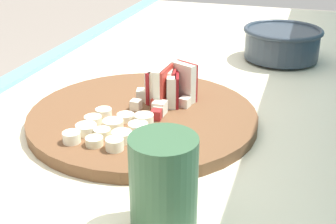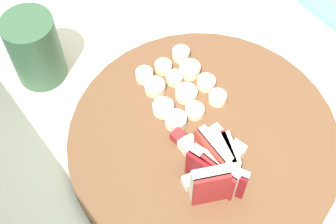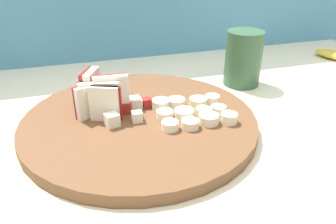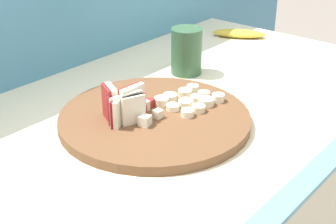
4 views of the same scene
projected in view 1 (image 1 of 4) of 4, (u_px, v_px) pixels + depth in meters
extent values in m
cube|color=#60A8C6|center=(25.00, 78.00, 0.91)|extent=(1.55, 0.04, 0.04)
cylinder|color=brown|center=(143.00, 117.00, 0.71)|extent=(0.35, 0.35, 0.02)
cube|color=maroon|center=(159.00, 86.00, 0.73)|extent=(0.04, 0.02, 0.05)
cube|color=#EFE5CC|center=(155.00, 85.00, 0.73)|extent=(0.04, 0.03, 0.05)
cube|color=#B22D23|center=(163.00, 87.00, 0.72)|extent=(0.04, 0.01, 0.06)
cube|color=#EFE5CC|center=(160.00, 86.00, 0.73)|extent=(0.04, 0.02, 0.06)
cube|color=#B22D23|center=(166.00, 87.00, 0.71)|extent=(0.05, 0.01, 0.06)
cube|color=#EFE5CC|center=(162.00, 86.00, 0.72)|extent=(0.05, 0.01, 0.06)
cube|color=#A32323|center=(175.00, 84.00, 0.74)|extent=(0.05, 0.01, 0.05)
cube|color=beige|center=(170.00, 84.00, 0.74)|extent=(0.05, 0.02, 0.05)
cube|color=maroon|center=(177.00, 89.00, 0.72)|extent=(0.05, 0.02, 0.05)
cube|color=#EFE5CC|center=(172.00, 89.00, 0.72)|extent=(0.05, 0.03, 0.05)
cube|color=maroon|center=(173.00, 82.00, 0.75)|extent=(0.04, 0.02, 0.05)
cube|color=#EFE5CC|center=(170.00, 82.00, 0.75)|extent=(0.04, 0.03, 0.05)
cube|color=#A32323|center=(186.00, 81.00, 0.74)|extent=(0.02, 0.04, 0.06)
cube|color=beige|center=(183.00, 82.00, 0.73)|extent=(0.03, 0.04, 0.06)
cube|color=#EFE5CC|center=(136.00, 105.00, 0.71)|extent=(0.02, 0.02, 0.02)
cube|color=#EFE5CC|center=(160.00, 110.00, 0.69)|extent=(0.02, 0.02, 0.02)
cube|color=#EFE5CC|center=(166.00, 97.00, 0.73)|extent=(0.03, 0.03, 0.02)
cube|color=#B22D23|center=(158.00, 104.00, 0.71)|extent=(0.02, 0.02, 0.02)
cube|color=#EFE5CC|center=(160.00, 108.00, 0.69)|extent=(0.02, 0.02, 0.02)
cube|color=#EFE5CC|center=(185.00, 102.00, 0.72)|extent=(0.02, 0.02, 0.01)
cube|color=#EFE5CC|center=(143.00, 95.00, 0.74)|extent=(0.02, 0.02, 0.02)
cube|color=#A32323|center=(156.00, 115.00, 0.68)|extent=(0.02, 0.02, 0.01)
cylinder|color=white|center=(104.00, 113.00, 0.69)|extent=(0.02, 0.02, 0.01)
cylinder|color=#F4EAC6|center=(93.00, 120.00, 0.66)|extent=(0.03, 0.03, 0.01)
cylinder|color=white|center=(86.00, 129.00, 0.64)|extent=(0.03, 0.03, 0.01)
cylinder|color=white|center=(72.00, 137.00, 0.61)|extent=(0.02, 0.02, 0.01)
cylinder|color=white|center=(126.00, 117.00, 0.67)|extent=(0.03, 0.03, 0.01)
cylinder|color=#F4EAC6|center=(113.00, 124.00, 0.65)|extent=(0.03, 0.03, 0.01)
cylinder|color=beige|center=(102.00, 133.00, 0.63)|extent=(0.02, 0.02, 0.01)
cylinder|color=beige|center=(94.00, 141.00, 0.61)|extent=(0.02, 0.02, 0.01)
cylinder|color=#F4EAC6|center=(144.00, 119.00, 0.66)|extent=(0.03, 0.03, 0.01)
cylinder|color=white|center=(138.00, 128.00, 0.64)|extent=(0.03, 0.03, 0.01)
cylinder|color=beige|center=(125.00, 137.00, 0.61)|extent=(0.03, 0.03, 0.01)
cylinder|color=#F4EAC6|center=(113.00, 144.00, 0.59)|extent=(0.02, 0.02, 0.02)
cylinder|color=#2D3842|center=(280.00, 59.00, 0.99)|extent=(0.08, 0.08, 0.01)
cylinder|color=#2D3842|center=(282.00, 44.00, 0.97)|extent=(0.15, 0.15, 0.06)
torus|color=#2D3842|center=(283.00, 30.00, 0.96)|extent=(0.16, 0.16, 0.01)
cylinder|color=#335638|center=(164.00, 184.00, 0.46)|extent=(0.07, 0.07, 0.10)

